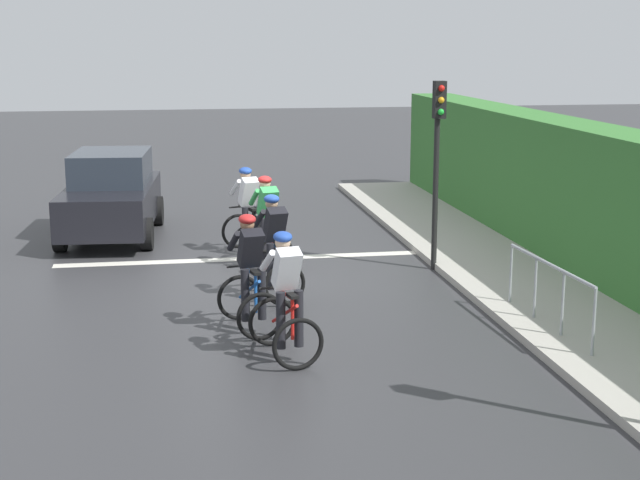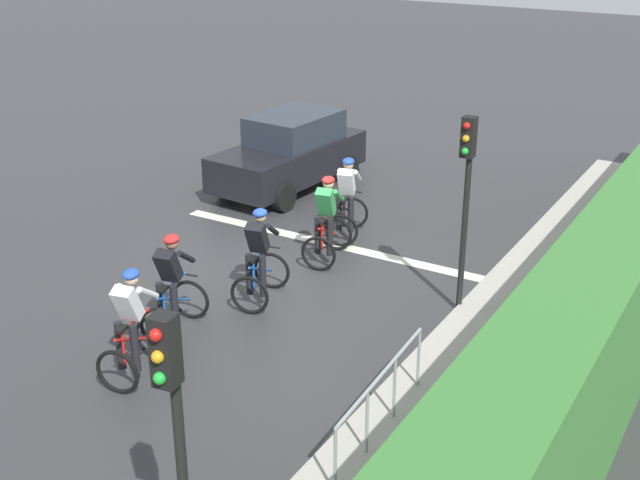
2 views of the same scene
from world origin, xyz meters
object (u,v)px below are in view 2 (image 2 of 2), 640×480
object	(u,v)px
traffic_light_near_crossing	(466,186)
traffic_light_far_junction	(175,429)
cyclist_mid	(259,259)
cyclist_fourth	(327,222)
cyclist_lead	(132,327)
pedestrian_railing_kerbside	(382,391)
cyclist_trailing	(347,201)
car_black	(290,152)
cyclist_second	(172,288)

from	to	relation	value
traffic_light_near_crossing	traffic_light_far_junction	size ratio (longest dim) A/B	1.00
cyclist_mid	cyclist_fourth	size ratio (longest dim) A/B	1.00
cyclist_lead	cyclist_fourth	world-z (taller)	same
pedestrian_railing_kerbside	cyclist_mid	bearing A→B (deg)	-34.69
cyclist_trailing	car_black	bearing A→B (deg)	-37.35
traffic_light_near_crossing	pedestrian_railing_kerbside	xyz separation A→B (m)	(-0.51, 3.84, -1.47)
cyclist_fourth	traffic_light_near_crossing	bearing A→B (deg)	167.32
cyclist_lead	cyclist_second	world-z (taller)	same
cyclist_lead	pedestrian_railing_kerbside	xyz separation A→B (m)	(-3.73, -0.42, -0.05)
cyclist_trailing	car_black	world-z (taller)	car_black
cyclist_lead	traffic_light_near_crossing	xyz separation A→B (m)	(-3.22, -4.27, 1.43)
traffic_light_near_crossing	traffic_light_far_junction	world-z (taller)	same
traffic_light_near_crossing	pedestrian_railing_kerbside	distance (m)	4.15
pedestrian_railing_kerbside	cyclist_second	bearing A→B (deg)	-11.59
cyclist_mid	car_black	distance (m)	5.96
traffic_light_far_junction	car_black	bearing A→B (deg)	-61.62
cyclist_second	cyclist_mid	bearing A→B (deg)	-108.05
traffic_light_far_junction	traffic_light_near_crossing	bearing A→B (deg)	-88.13
cyclist_second	traffic_light_far_junction	world-z (taller)	traffic_light_far_junction
cyclist_lead	pedestrian_railing_kerbside	size ratio (longest dim) A/B	0.64
cyclist_trailing	pedestrian_railing_kerbside	xyz separation A→B (m)	(-3.67, 5.71, -0.05)
traffic_light_near_crossing	pedestrian_railing_kerbside	bearing A→B (deg)	97.53
cyclist_mid	pedestrian_railing_kerbside	size ratio (longest dim) A/B	0.64
traffic_light_near_crossing	traffic_light_far_junction	distance (m)	7.32
cyclist_fourth	traffic_light_near_crossing	distance (m)	3.32
cyclist_trailing	traffic_light_far_junction	world-z (taller)	traffic_light_far_junction
cyclist_trailing	pedestrian_railing_kerbside	distance (m)	6.79
car_black	cyclist_mid	bearing A→B (deg)	117.75
cyclist_trailing	car_black	size ratio (longest dim) A/B	0.39
traffic_light_near_crossing	cyclist_lead	bearing A→B (deg)	52.94
cyclist_second	pedestrian_railing_kerbside	xyz separation A→B (m)	(-4.07, 0.83, -0.05)
cyclist_mid	traffic_light_far_junction	world-z (taller)	traffic_light_far_junction
cyclist_mid	car_black	size ratio (longest dim) A/B	0.39
cyclist_fourth	cyclist_trailing	world-z (taller)	same
cyclist_mid	traffic_light_far_junction	size ratio (longest dim) A/B	0.50
cyclist_mid	cyclist_trailing	world-z (taller)	same
cyclist_lead	cyclist_second	distance (m)	1.30
cyclist_trailing	traffic_light_far_junction	size ratio (longest dim) A/B	0.50
cyclist_second	cyclist_trailing	bearing A→B (deg)	-94.70
pedestrian_railing_kerbside	cyclist_fourth	bearing A→B (deg)	-52.67
car_black	traffic_light_near_crossing	distance (m)	7.12
cyclist_trailing	traffic_light_near_crossing	size ratio (longest dim) A/B	0.50
traffic_light_far_junction	cyclist_trailing	bearing A→B (deg)	-69.66
cyclist_second	pedestrian_railing_kerbside	distance (m)	4.16
cyclist_second	car_black	size ratio (longest dim) A/B	0.39
cyclist_lead	traffic_light_far_junction	xyz separation A→B (m)	(-3.46, 3.05, 1.43)
cyclist_lead	traffic_light_near_crossing	size ratio (longest dim) A/B	0.50
cyclist_mid	cyclist_fourth	distance (m)	2.05
cyclist_lead	traffic_light_far_junction	distance (m)	4.83
cyclist_fourth	pedestrian_railing_kerbside	size ratio (longest dim) A/B	0.64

